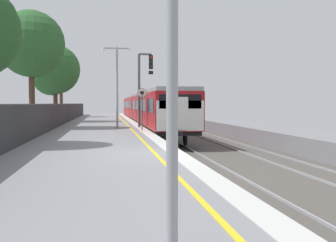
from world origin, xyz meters
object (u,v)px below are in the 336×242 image
at_px(commuter_train_at_platform, 145,108).
at_px(background_tree_left, 54,72).
at_px(speed_limit_sign, 142,103).
at_px(platform_lamp_mid, 117,80).
at_px(signal_gantry, 143,81).
at_px(background_tree_back, 60,74).
at_px(background_tree_right, 32,45).

distance_m(commuter_train_at_platform, background_tree_left, 10.05).
height_order(speed_limit_sign, platform_lamp_mid, platform_lamp_mid).
bearing_deg(signal_gantry, background_tree_back, 109.37).
bearing_deg(background_tree_right, background_tree_back, 91.65).
relative_size(signal_gantry, platform_lamp_mid, 0.95).
xyz_separation_m(commuter_train_at_platform, background_tree_back, (-9.74, 9.96, 4.14)).
bearing_deg(platform_lamp_mid, speed_limit_sign, -58.73).
bearing_deg(speed_limit_sign, background_tree_right, 154.08).
xyz_separation_m(commuter_train_at_platform, background_tree_right, (-9.07, -13.53, 4.42)).
xyz_separation_m(signal_gantry, background_tree_right, (-7.58, 0.00, 2.40)).
bearing_deg(background_tree_left, speed_limit_sign, -63.03).
bearing_deg(signal_gantry, platform_lamp_mid, -150.16).
height_order(commuter_train_at_platform, signal_gantry, signal_gantry).
height_order(platform_lamp_mid, background_tree_right, background_tree_right).
relative_size(speed_limit_sign, platform_lamp_mid, 0.48).
xyz_separation_m(background_tree_left, background_tree_right, (-0.15, -10.38, 1.02)).
bearing_deg(speed_limit_sign, platform_lamp_mid, 121.27).
distance_m(speed_limit_sign, background_tree_left, 15.86).
xyz_separation_m(background_tree_right, background_tree_back, (-0.68, 23.49, -0.28)).
distance_m(speed_limit_sign, platform_lamp_mid, 3.27).
xyz_separation_m(speed_limit_sign, background_tree_left, (-7.07, 13.89, 2.96)).
bearing_deg(commuter_train_at_platform, speed_limit_sign, -96.18).
relative_size(commuter_train_at_platform, background_tree_right, 5.10).
bearing_deg(background_tree_left, commuter_train_at_platform, 19.47).
bearing_deg(background_tree_back, platform_lamp_mid, -75.36).
height_order(background_tree_left, background_tree_right, background_tree_right).
relative_size(commuter_train_at_platform, signal_gantry, 7.81).
height_order(signal_gantry, platform_lamp_mid, platform_lamp_mid).
height_order(speed_limit_sign, background_tree_right, background_tree_right).
height_order(signal_gantry, background_tree_back, background_tree_back).
relative_size(platform_lamp_mid, background_tree_right, 0.69).
relative_size(commuter_train_at_platform, platform_lamp_mid, 7.42).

